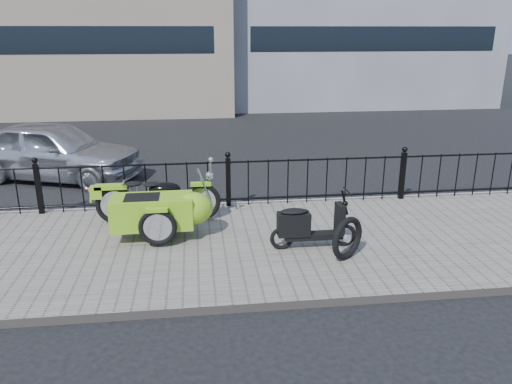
{
  "coord_description": "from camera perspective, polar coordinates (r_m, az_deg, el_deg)",
  "views": [
    {
      "loc": [
        -0.59,
        -7.87,
        3.41
      ],
      "look_at": [
        0.37,
        -0.1,
        0.84
      ],
      "focal_mm": 35.0,
      "sensor_mm": 36.0,
      "label": 1
    }
  ],
  "objects": [
    {
      "name": "curb",
      "position": [
        9.91,
        -3.19,
        -1.59
      ],
      "size": [
        30.0,
        0.1,
        0.12
      ],
      "primitive_type": "cube",
      "color": "gray",
      "rests_on": "ground"
    },
    {
      "name": "ground",
      "position": [
        8.6,
        -2.51,
        -5.19
      ],
      "size": [
        120.0,
        120.0,
        0.0
      ],
      "primitive_type": "plane",
      "color": "black",
      "rests_on": "ground"
    },
    {
      "name": "scooter",
      "position": [
        7.81,
        5.93,
        -3.92
      ],
      "size": [
        1.38,
        0.4,
        0.93
      ],
      "color": "black",
      "rests_on": "sidewalk"
    },
    {
      "name": "iron_fence",
      "position": [
        9.61,
        -3.19,
        1.09
      ],
      "size": [
        14.11,
        0.11,
        1.08
      ],
      "color": "black",
      "rests_on": "sidewalk"
    },
    {
      "name": "spare_tire",
      "position": [
        7.54,
        10.4,
        -5.22
      ],
      "size": [
        0.59,
        0.47,
        0.66
      ],
      "primitive_type": "torus",
      "rotation": [
        1.57,
        0.0,
        0.63
      ],
      "color": "black",
      "rests_on": "sidewalk"
    },
    {
      "name": "sedan_car",
      "position": [
        12.63,
        -22.07,
        4.41
      ],
      "size": [
        4.36,
        2.9,
        1.38
      ],
      "primitive_type": "imported",
      "rotation": [
        0.0,
        0.0,
        1.23
      ],
      "color": "#B6B9BE",
      "rests_on": "ground"
    },
    {
      "name": "motorcycle_sidecar",
      "position": [
        8.36,
        -10.47,
        -1.8
      ],
      "size": [
        2.28,
        1.48,
        0.98
      ],
      "color": "black",
      "rests_on": "sidewalk"
    },
    {
      "name": "sidewalk",
      "position": [
        8.12,
        -2.23,
        -6.19
      ],
      "size": [
        30.0,
        3.8,
        0.12
      ],
      "primitive_type": "cube",
      "color": "#675F57",
      "rests_on": "ground"
    }
  ]
}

